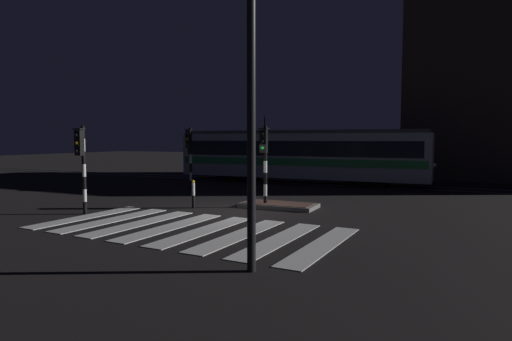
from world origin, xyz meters
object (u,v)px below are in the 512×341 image
(traffic_light_corner_far_left, at_px, (190,149))
(street_lamp_near_kerb, at_px, (246,51))
(tram, at_px, (299,155))
(traffic_light_median_centre, at_px, (264,154))
(bollard_island_edge, at_px, (193,194))
(traffic_light_corner_near_left, at_px, (81,156))

(traffic_light_corner_far_left, height_order, street_lamp_near_kerb, street_lamp_near_kerb)
(traffic_light_corner_far_left, xyz_separation_m, street_lamp_near_kerb, (9.02, -11.54, 2.22))
(street_lamp_near_kerb, height_order, tram, street_lamp_near_kerb)
(traffic_light_median_centre, height_order, traffic_light_corner_far_left, traffic_light_corner_far_left)
(traffic_light_median_centre, bearing_deg, street_lamp_near_kerb, -68.72)
(traffic_light_median_centre, xyz_separation_m, bollard_island_edge, (-2.49, -1.27, -1.57))
(traffic_light_corner_near_left, bearing_deg, tram, 76.61)
(bollard_island_edge, bearing_deg, traffic_light_corner_far_left, 124.96)
(traffic_light_corner_near_left, distance_m, bollard_island_edge, 4.32)
(traffic_light_corner_far_left, bearing_deg, tram, 56.83)
(street_lamp_near_kerb, relative_size, bollard_island_edge, 6.23)
(traffic_light_median_centre, height_order, bollard_island_edge, traffic_light_median_centre)
(tram, relative_size, bollard_island_edge, 14.07)
(bollard_island_edge, bearing_deg, traffic_light_median_centre, 27.07)
(traffic_light_median_centre, distance_m, bollard_island_edge, 3.21)
(traffic_light_median_centre, xyz_separation_m, traffic_light_corner_far_left, (-5.97, 3.71, 0.06))
(traffic_light_corner_near_left, height_order, bollard_island_edge, traffic_light_corner_near_left)
(traffic_light_corner_far_left, distance_m, tram, 7.28)
(street_lamp_near_kerb, relative_size, tram, 0.44)
(street_lamp_near_kerb, bearing_deg, bollard_island_edge, 130.19)
(traffic_light_corner_far_left, bearing_deg, street_lamp_near_kerb, -51.98)
(traffic_light_median_centre, height_order, street_lamp_near_kerb, street_lamp_near_kerb)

